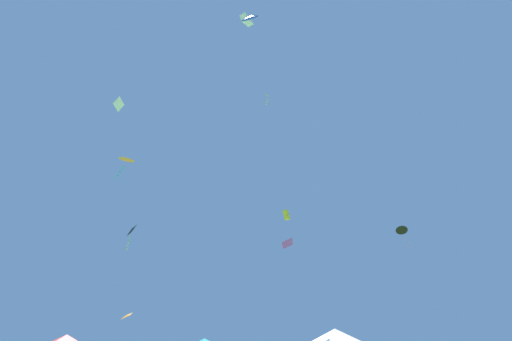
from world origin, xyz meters
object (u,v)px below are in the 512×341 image
object	(u,v)px
kite_white_diamond	(119,105)
kite_yellow_box	(286,215)
kite_blue_delta	(250,17)
kite_orange_delta	(126,160)
kite_purple_diamond	(287,243)
kite_white_box	(247,20)
kite_black_delta	(402,230)
kite_black_diamond	(130,232)
kite_orange_diamond	(126,316)
kite_lime_diamond	(268,96)

from	to	relation	value
kite_white_diamond	kite_yellow_box	bearing A→B (deg)	31.73
kite_blue_delta	kite_orange_delta	size ratio (longest dim) A/B	0.68
kite_purple_diamond	kite_white_box	bearing A→B (deg)	-106.12
kite_black_delta	kite_white_box	bearing A→B (deg)	-131.29
kite_purple_diamond	kite_orange_delta	distance (m)	15.23
kite_yellow_box	kite_purple_diamond	world-z (taller)	kite_yellow_box
kite_black_diamond	kite_white_diamond	distance (m)	14.94
kite_orange_delta	kite_orange_diamond	bearing A→B (deg)	101.46
kite_orange_delta	kite_black_diamond	distance (m)	14.72
kite_purple_diamond	kite_white_diamond	size ratio (longest dim) A/B	1.44
kite_black_delta	kite_blue_delta	size ratio (longest dim) A/B	1.64
kite_white_diamond	kite_lime_diamond	bearing A→B (deg)	-1.38
kite_yellow_box	kite_purple_diamond	xyz separation A→B (m)	(-0.65, -6.07, -5.65)
kite_white_box	kite_black_diamond	bearing A→B (deg)	125.58
kite_black_delta	kite_orange_diamond	distance (m)	31.86
kite_yellow_box	kite_white_box	world-z (taller)	kite_white_box
kite_black_diamond	kite_white_box	size ratio (longest dim) A/B	1.92
kite_purple_diamond	kite_blue_delta	world-z (taller)	kite_blue_delta
kite_orange_delta	kite_black_diamond	size ratio (longest dim) A/B	0.82
kite_white_diamond	kite_white_box	size ratio (longest dim) A/B	0.64
kite_black_diamond	kite_blue_delta	bearing A→B (deg)	-55.91
kite_purple_diamond	kite_white_diamond	xyz separation A→B (m)	(-16.25, -4.38, 12.67)
kite_yellow_box	kite_white_box	distance (m)	20.47
kite_white_box	kite_orange_diamond	xyz separation A→B (m)	(-12.69, 20.12, -19.42)
kite_purple_diamond	kite_black_diamond	distance (m)	19.88
kite_orange_delta	kite_black_diamond	world-z (taller)	kite_black_diamond
kite_yellow_box	kite_black_diamond	world-z (taller)	kite_yellow_box
kite_lime_diamond	kite_white_box	xyz separation A→B (m)	(-1.88, -6.98, 1.60)
kite_yellow_box	kite_orange_diamond	bearing A→B (deg)	172.05
kite_black_diamond	kite_white_box	world-z (taller)	kite_white_box
kite_white_diamond	kite_white_box	world-z (taller)	kite_white_box
kite_lime_diamond	kite_black_diamond	size ratio (longest dim) A/B	0.62
kite_orange_delta	kite_white_diamond	world-z (taller)	kite_white_diamond
kite_white_diamond	kite_orange_diamond	bearing A→B (deg)	89.22
kite_purple_diamond	kite_lime_diamond	bearing A→B (deg)	-107.66
kite_blue_delta	kite_orange_diamond	distance (m)	30.53
kite_orange_delta	kite_white_diamond	bearing A→B (deg)	153.18
kite_lime_diamond	kite_white_box	bearing A→B (deg)	-105.07
kite_lime_diamond	kite_white_diamond	xyz separation A→B (m)	(-14.74, 0.36, -0.68)
kite_blue_delta	kite_black_diamond	xyz separation A→B (m)	(-14.48, 21.39, -8.09)
kite_blue_delta	kite_white_box	bearing A→B (deg)	100.72
kite_purple_diamond	kite_white_diamond	bearing A→B (deg)	-164.92
kite_yellow_box	kite_orange_diamond	distance (m)	19.68
kite_blue_delta	kite_orange_delta	world-z (taller)	kite_blue_delta
kite_black_delta	kite_orange_diamond	size ratio (longest dim) A/B	2.23
kite_lime_diamond	kite_yellow_box	size ratio (longest dim) A/B	1.48
kite_black_delta	kite_purple_diamond	distance (m)	17.42
kite_yellow_box	kite_blue_delta	size ratio (longest dim) A/B	0.75
kite_lime_diamond	kite_black_diamond	world-z (taller)	kite_lime_diamond
kite_white_box	kite_purple_diamond	bearing A→B (deg)	73.88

